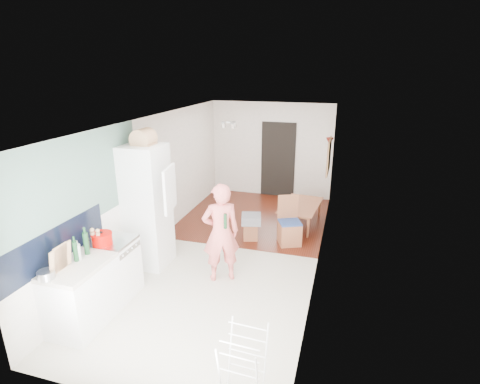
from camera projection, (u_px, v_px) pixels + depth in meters
The scene contains 32 objects.
room_shell at pixel (231, 190), 6.72m from camera, with size 3.20×7.00×2.50m, color white, non-canonical shape.
floor at pixel (232, 252), 7.12m from camera, with size 3.20×7.00×0.01m, color beige.
wood_floor_overlay at pixel (255, 216), 8.80m from camera, with size 3.20×3.30×0.01m, color #551D14.
sage_wall_panel at pixel (77, 182), 5.14m from camera, with size 0.02×3.00×1.30m, color slate.
tile_splashback at pixel (56, 246), 4.86m from camera, with size 0.02×1.90×0.50m, color black.
doorway_recess at pixel (278, 160), 9.92m from camera, with size 0.90×0.04×2.00m, color black.
base_cabinet at pixel (82, 297), 5.01m from camera, with size 0.60×0.90×0.86m, color white.
worktop at pixel (77, 266), 4.87m from camera, with size 0.62×0.92×0.06m, color beige.
range_cooker at pixel (115, 269), 5.69m from camera, with size 0.60×0.60×0.88m, color white.
cooker_top at pixel (111, 241), 5.54m from camera, with size 0.60×0.60×0.04m, color #B4B4B6.
fridge_housing at pixel (147, 207), 6.41m from camera, with size 0.66×0.66×2.15m, color white.
fridge_door at pixel (170, 189), 5.82m from camera, with size 0.56×0.04×0.70m, color white.
fridge_interior at pixel (161, 182), 6.17m from camera, with size 0.02×0.52×0.66m, color white.
pinboard at pixel (329, 156), 7.94m from camera, with size 0.03×0.90×0.70m, color tan.
pinboard_frame at pixel (328, 156), 7.94m from camera, with size 0.01×0.94×0.74m, color #945A39.
wall_sconce at pixel (330, 141), 8.47m from camera, with size 0.18×0.18×0.16m, color maroon.
person at pixel (221, 224), 5.94m from camera, with size 0.71×0.47×1.96m, color #E86964.
dining_table at pixel (301, 216), 8.28m from camera, with size 1.16×0.65×0.41m, color #945A39.
dining_chair at pixel (290, 221), 7.30m from camera, with size 0.41×0.41×0.97m, color #945A39, non-canonical shape.
stool at pixel (250, 231), 7.60m from camera, with size 0.28×0.28×0.37m, color #945A39, non-canonical shape.
grey_drape at pixel (251, 219), 7.49m from camera, with size 0.38×0.38×0.17m, color gray.
drying_rack at pixel (243, 366), 3.88m from camera, with size 0.42×0.38×0.81m, color white, non-canonical shape.
bread_bin at pixel (144, 139), 6.07m from camera, with size 0.35×0.34×0.19m, color tan, non-canonical shape.
red_casserole at pixel (102, 239), 5.38m from camera, with size 0.30×0.30×0.17m, color #CF0500.
steel_pan at pixel (46, 275), 4.52m from camera, with size 0.20×0.20×0.10m, color #B4B4B6.
held_bottle at pixel (225, 221), 5.78m from camera, with size 0.05×0.05×0.24m, color #153A1D.
bottle_a at pixel (86, 243), 5.08m from camera, with size 0.07×0.07×0.32m, color #153A1D.
bottle_b at pixel (75, 251), 4.90m from camera, with size 0.06×0.06×0.28m, color #153A1D.
bottle_c at pixel (77, 252), 4.95m from camera, with size 0.09×0.09×0.22m, color beige.
pepper_mill_front at pixel (99, 239), 5.32m from camera, with size 0.06×0.06×0.21m, color tan.
pepper_mill_back at pixel (93, 239), 5.33m from camera, with size 0.06×0.06×0.22m, color tan.
chopping_boards at pixel (60, 258), 4.66m from camera, with size 0.04×0.26×0.35m, color tan, non-canonical shape.
Camera 1 is at (1.94, -6.08, 3.36)m, focal length 28.00 mm.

